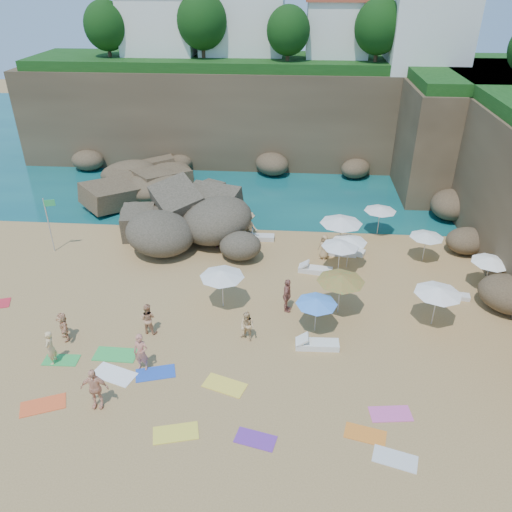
# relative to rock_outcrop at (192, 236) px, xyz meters

# --- Properties ---
(ground) EXTENTS (120.00, 120.00, 0.00)m
(ground) POSITION_rel_rock_outcrop_xyz_m (2.70, -8.78, 0.00)
(ground) COLOR tan
(ground) RESTS_ON ground
(seawater) EXTENTS (120.00, 120.00, 0.00)m
(seawater) POSITION_rel_rock_outcrop_xyz_m (2.70, 21.22, 0.00)
(seawater) COLOR #0C4751
(seawater) RESTS_ON ground
(cliff_back) EXTENTS (44.00, 8.00, 8.00)m
(cliff_back) POSITION_rel_rock_outcrop_xyz_m (4.70, 16.22, 4.00)
(cliff_back) COLOR brown
(cliff_back) RESTS_ON ground
(cliff_corner) EXTENTS (10.00, 12.00, 8.00)m
(cliff_corner) POSITION_rel_rock_outcrop_xyz_m (19.70, 11.22, 4.00)
(cliff_corner) COLOR brown
(cliff_corner) RESTS_ON ground
(rock_promontory) EXTENTS (12.00, 7.00, 2.00)m
(rock_promontory) POSITION_rel_rock_outcrop_xyz_m (-8.30, 7.22, 0.00)
(rock_promontory) COLOR brown
(rock_promontory) RESTS_ON ground
(clifftop_buildings) EXTENTS (28.48, 9.48, 7.00)m
(clifftop_buildings) POSITION_rel_rock_outcrop_xyz_m (5.66, 17.02, 11.24)
(clifftop_buildings) COLOR white
(clifftop_buildings) RESTS_ON cliff_back
(clifftop_trees) EXTENTS (35.60, 23.82, 4.40)m
(clifftop_trees) POSITION_rel_rock_outcrop_xyz_m (7.47, 10.74, 11.26)
(clifftop_trees) COLOR #11380F
(clifftop_trees) RESTS_ON ground
(marina_masts) EXTENTS (3.10, 0.10, 6.00)m
(marina_masts) POSITION_rel_rock_outcrop_xyz_m (-13.80, 21.22, 3.00)
(marina_masts) COLOR white
(marina_masts) RESTS_ON ground
(rock_outcrop) EXTENTS (9.44, 8.34, 3.13)m
(rock_outcrop) POSITION_rel_rock_outcrop_xyz_m (0.00, 0.00, 0.00)
(rock_outcrop) COLOR brown
(rock_outcrop) RESTS_ON ground
(flag_pole) EXTENTS (0.68, 0.22, 3.54)m
(flag_pole) POSITION_rel_rock_outcrop_xyz_m (-7.99, -2.63, 2.26)
(flag_pole) COLOR silver
(flag_pole) RESTS_ON ground
(parasol_0) EXTENTS (2.07, 2.07, 1.96)m
(parasol_0) POSITION_rel_rock_outcrop_xyz_m (9.85, -3.13, 1.80)
(parasol_0) COLOR silver
(parasol_0) RESTS_ON ground
(parasol_1) EXTENTS (2.08, 2.08, 1.97)m
(parasol_1) POSITION_rel_rock_outcrop_xyz_m (12.21, 1.29, 1.81)
(parasol_1) COLOR silver
(parasol_1) RESTS_ON ground
(parasol_2) EXTENTS (2.56, 2.56, 2.42)m
(parasol_2) POSITION_rel_rock_outcrop_xyz_m (9.48, -1.52, 2.22)
(parasol_2) COLOR silver
(parasol_2) RESTS_ON ground
(parasol_3) EXTENTS (1.99, 1.99, 1.88)m
(parasol_3) POSITION_rel_rock_outcrop_xyz_m (14.45, -2.05, 1.72)
(parasol_3) COLOR silver
(parasol_3) RESTS_ON ground
(parasol_4) EXTENTS (2.07, 2.07, 1.96)m
(parasol_4) POSITION_rel_rock_outcrop_xyz_m (17.19, -4.88, 1.80)
(parasol_4) COLOR silver
(parasol_4) RESTS_ON ground
(parasol_6) EXTENTS (2.40, 2.40, 2.27)m
(parasol_6) POSITION_rel_rock_outcrop_xyz_m (9.03, -7.75, 2.08)
(parasol_6) COLOR silver
(parasol_6) RESTS_ON ground
(parasol_7) EXTENTS (2.13, 2.13, 2.02)m
(parasol_7) POSITION_rel_rock_outcrop_xyz_m (9.30, -3.80, 1.85)
(parasol_7) COLOR silver
(parasol_7) RESTS_ON ground
(parasol_8) EXTENTS (2.27, 2.27, 2.15)m
(parasol_8) POSITION_rel_rock_outcrop_xyz_m (13.59, -8.34, 1.97)
(parasol_8) COLOR silver
(parasol_8) RESTS_ON ground
(parasol_9) EXTENTS (2.28, 2.28, 2.15)m
(parasol_9) POSITION_rel_rock_outcrop_xyz_m (3.13, -7.63, 1.98)
(parasol_9) COLOR silver
(parasol_9) RESTS_ON ground
(parasol_10) EXTENTS (1.99, 1.99, 1.88)m
(parasol_10) POSITION_rel_rock_outcrop_xyz_m (7.82, -9.31, 1.73)
(parasol_10) COLOR silver
(parasol_10) RESTS_ON ground
(lounger_0) EXTENTS (1.96, 0.67, 0.30)m
(lounger_0) POSITION_rel_rock_outcrop_xyz_m (4.46, -0.14, 0.15)
(lounger_0) COLOR silver
(lounger_0) RESTS_ON ground
(lounger_1) EXTENTS (1.95, 1.31, 0.29)m
(lounger_1) POSITION_rel_rock_outcrop_xyz_m (10.16, -1.43, 0.14)
(lounger_1) COLOR white
(lounger_1) RESTS_ON ground
(lounger_2) EXTENTS (2.10, 0.84, 0.32)m
(lounger_2) POSITION_rel_rock_outcrop_xyz_m (9.51, -1.68, 0.16)
(lounger_2) COLOR white
(lounger_2) RESTS_ON ground
(lounger_3) EXTENTS (2.01, 0.94, 0.30)m
(lounger_3) POSITION_rel_rock_outcrop_xyz_m (7.99, -3.91, 0.15)
(lounger_3) COLOR silver
(lounger_3) RESTS_ON ground
(lounger_4) EXTENTS (1.59, 0.74, 0.24)m
(lounger_4) POSITION_rel_rock_outcrop_xyz_m (15.32, -5.93, 0.12)
(lounger_4) COLOR silver
(lounger_4) RESTS_ON ground
(lounger_5) EXTENTS (2.02, 0.72, 0.31)m
(lounger_5) POSITION_rel_rock_outcrop_xyz_m (7.90, -10.55, 0.16)
(lounger_5) COLOR white
(lounger_5) RESTS_ON ground
(towel_2) EXTENTS (1.93, 1.47, 0.03)m
(towel_2) POSITION_rel_rock_outcrop_xyz_m (-3.17, -14.98, 0.02)
(towel_2) COLOR #FF5B28
(towel_2) RESTS_ON ground
(towel_3) EXTENTS (1.57, 0.82, 0.03)m
(towel_3) POSITION_rel_rock_outcrop_xyz_m (-3.55, -12.33, 0.01)
(towel_3) COLOR green
(towel_3) RESTS_ON ground
(towel_4) EXTENTS (1.85, 1.24, 0.03)m
(towel_4) POSITION_rel_rock_outcrop_xyz_m (2.44, -15.93, 0.01)
(towel_4) COLOR yellow
(towel_4) RESTS_ON ground
(towel_5) EXTENTS (2.09, 1.50, 0.03)m
(towel_5) POSITION_rel_rock_outcrop_xyz_m (-0.89, -13.05, 0.02)
(towel_5) COLOR white
(towel_5) RESTS_ON ground
(towel_6) EXTENTS (1.65, 1.09, 0.03)m
(towel_6) POSITION_rel_rock_outcrop_xyz_m (5.47, -15.99, 0.01)
(towel_6) COLOR #6C309C
(towel_6) RESTS_ON ground
(towel_8) EXTENTS (1.85, 1.28, 0.03)m
(towel_8) POSITION_rel_rock_outcrop_xyz_m (0.87, -12.83, 0.01)
(towel_8) COLOR blue
(towel_8) RESTS_ON ground
(towel_9) EXTENTS (1.71, 1.00, 0.03)m
(towel_9) POSITION_rel_rock_outcrop_xyz_m (10.68, -14.36, 0.01)
(towel_9) COLOR #E257A7
(towel_9) RESTS_ON ground
(towel_10) EXTENTS (1.67, 1.11, 0.03)m
(towel_10) POSITION_rel_rock_outcrop_xyz_m (9.57, -15.44, 0.01)
(towel_10) COLOR orange
(towel_10) RESTS_ON ground
(towel_11) EXTENTS (1.95, 1.00, 0.03)m
(towel_11) POSITION_rel_rock_outcrop_xyz_m (-1.24, -11.79, 0.02)
(towel_11) COLOR green
(towel_11) RESTS_ON ground
(towel_12) EXTENTS (1.97, 1.41, 0.03)m
(towel_12) POSITION_rel_rock_outcrop_xyz_m (3.96, -13.32, 0.02)
(towel_12) COLOR yellow
(towel_12) RESTS_ON ground
(towel_13) EXTENTS (1.71, 1.18, 0.03)m
(towel_13) POSITION_rel_rock_outcrop_xyz_m (10.51, -16.46, 0.01)
(towel_13) COLOR silver
(towel_13) RESTS_ON ground
(person_stand_1) EXTENTS (0.87, 0.72, 1.61)m
(person_stand_1) POSITION_rel_rock_outcrop_xyz_m (-0.13, -10.05, 0.81)
(person_stand_1) COLOR tan
(person_stand_1) RESTS_ON ground
(person_stand_2) EXTENTS (1.31, 1.04, 1.89)m
(person_stand_2) POSITION_rel_rock_outcrop_xyz_m (3.85, -0.09, 0.94)
(person_stand_2) COLOR #E3BA81
(person_stand_2) RESTS_ON ground
(person_stand_3) EXTENTS (0.62, 1.14, 1.85)m
(person_stand_3) POSITION_rel_rock_outcrop_xyz_m (6.42, -7.77, 0.93)
(person_stand_3) COLOR #A46152
(person_stand_3) RESTS_ON ground
(person_stand_4) EXTENTS (0.84, 0.81, 1.55)m
(person_stand_4) POSITION_rel_rock_outcrop_xyz_m (8.52, -2.25, 0.77)
(person_stand_4) COLOR tan
(person_stand_4) RESTS_ON ground
(person_stand_5) EXTENTS (1.64, 0.85, 1.70)m
(person_stand_5) POSITION_rel_rock_outcrop_xyz_m (2.10, -1.34, 0.85)
(person_stand_5) COLOR #C87564
(person_stand_5) RESTS_ON ground
(person_stand_6) EXTENTS (0.43, 0.63, 1.69)m
(person_stand_6) POSITION_rel_rock_outcrop_xyz_m (-3.81, -12.49, 0.85)
(person_stand_6) COLOR #E4BF81
(person_stand_6) RESTS_ON ground
(person_lie_1) EXTENTS (1.23, 1.94, 0.45)m
(person_lie_1) POSITION_rel_rock_outcrop_xyz_m (-0.95, -14.83, 0.23)
(person_lie_1) COLOR #F0AC88
(person_lie_1) RESTS_ON ground
(person_lie_3) EXTENTS (1.96, 1.94, 0.39)m
(person_lie_3) POSITION_rel_rock_outcrop_xyz_m (-3.92, -10.87, 0.19)
(person_lie_3) COLOR tan
(person_lie_3) RESTS_ON ground
(person_lie_4) EXTENTS (0.92, 1.88, 0.43)m
(person_lie_4) POSITION_rel_rock_outcrop_xyz_m (0.27, -12.58, 0.22)
(person_lie_4) COLOR tan
(person_lie_4) RESTS_ON ground
(person_lie_5) EXTENTS (1.38, 1.68, 0.57)m
(person_lie_5) POSITION_rel_rock_outcrop_xyz_m (4.64, -10.26, 0.29)
(person_lie_5) COLOR tan
(person_lie_5) RESTS_ON ground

